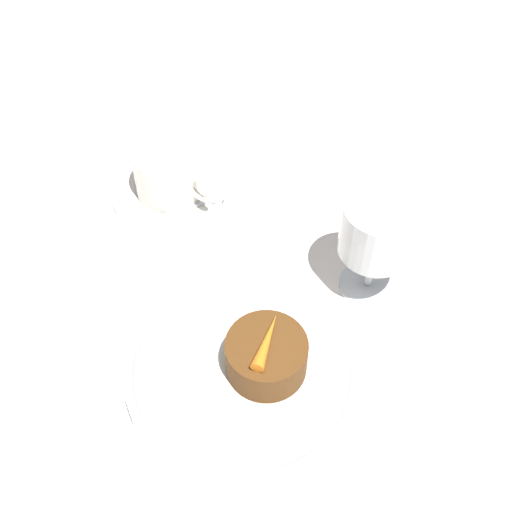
{
  "coord_description": "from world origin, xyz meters",
  "views": [
    {
      "loc": [
        0.23,
        -0.29,
        0.61
      ],
      "look_at": [
        -0.06,
        0.07,
        0.04
      ],
      "focal_mm": 50.0,
      "sensor_mm": 36.0,
      "label": 1
    }
  ],
  "objects_px": {
    "dinner_plate": "(240,370)",
    "wine_glass": "(378,233)",
    "fork": "(145,254)",
    "dessert_cake": "(266,356)",
    "coffee_cup": "(169,170)"
  },
  "relations": [
    {
      "from": "dinner_plate",
      "to": "coffee_cup",
      "type": "xyz_separation_m",
      "value": [
        -0.21,
        0.13,
        0.03
      ]
    },
    {
      "from": "fork",
      "to": "coffee_cup",
      "type": "bearing_deg",
      "value": 114.56
    },
    {
      "from": "dessert_cake",
      "to": "coffee_cup",
      "type": "bearing_deg",
      "value": 153.75
    },
    {
      "from": "wine_glass",
      "to": "dessert_cake",
      "type": "bearing_deg",
      "value": -96.26
    },
    {
      "from": "dessert_cake",
      "to": "wine_glass",
      "type": "bearing_deg",
      "value": 83.74
    },
    {
      "from": "dinner_plate",
      "to": "fork",
      "type": "bearing_deg",
      "value": 164.99
    },
    {
      "from": "coffee_cup",
      "to": "dessert_cake",
      "type": "xyz_separation_m",
      "value": [
        0.23,
        -0.12,
        -0.01
      ]
    },
    {
      "from": "coffee_cup",
      "to": "wine_glass",
      "type": "bearing_deg",
      "value": 8.35
    },
    {
      "from": "dinner_plate",
      "to": "dessert_cake",
      "type": "height_order",
      "value": "dessert_cake"
    },
    {
      "from": "dinner_plate",
      "to": "wine_glass",
      "type": "height_order",
      "value": "wine_glass"
    },
    {
      "from": "fork",
      "to": "dinner_plate",
      "type": "bearing_deg",
      "value": -15.01
    },
    {
      "from": "dinner_plate",
      "to": "wine_glass",
      "type": "relative_size",
      "value": 1.84
    },
    {
      "from": "coffee_cup",
      "to": "wine_glass",
      "type": "height_order",
      "value": "wine_glass"
    },
    {
      "from": "wine_glass",
      "to": "fork",
      "type": "bearing_deg",
      "value": -150.42
    },
    {
      "from": "coffee_cup",
      "to": "dinner_plate",
      "type": "bearing_deg",
      "value": -31.41
    }
  ]
}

